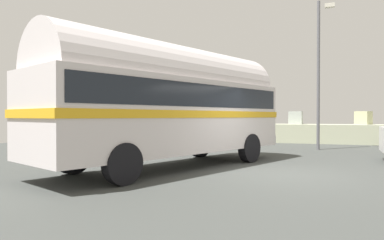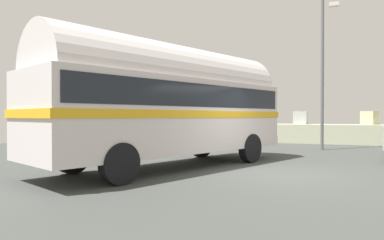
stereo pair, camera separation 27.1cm
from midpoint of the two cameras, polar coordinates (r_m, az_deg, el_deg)
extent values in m
cube|color=#3B3E3B|center=(9.70, 14.79, -8.65)|extent=(32.00, 26.00, 0.02)
cube|color=#B2B797|center=(21.37, 17.96, -2.14)|extent=(31.36, 1.80, 1.10)
sphere|color=#AEBFA1|center=(25.13, -11.19, 0.91)|extent=(1.20, 1.20, 1.20)
cube|color=beige|center=(23.03, -3.86, 0.63)|extent=(1.18, 1.18, 0.94)
sphere|color=beige|center=(21.63, 8.46, 0.44)|extent=(0.81, 0.81, 0.81)
cube|color=#A6ADA5|center=(21.51, 17.81, 0.36)|extent=(0.81, 0.65, 0.76)
cube|color=#B3B289|center=(21.93, 27.56, 0.32)|extent=(0.98, 0.95, 0.76)
cylinder|color=black|center=(13.11, 2.13, -4.05)|extent=(0.63, 0.99, 0.96)
cylinder|color=black|center=(11.78, 10.25, -4.59)|extent=(0.63, 0.99, 0.96)
cylinder|color=black|center=(9.84, -18.44, -5.64)|extent=(0.63, 0.99, 0.96)
cylinder|color=black|center=(7.98, -10.90, -7.09)|extent=(0.63, 0.99, 0.96)
cube|color=silver|center=(10.42, -2.78, 0.65)|extent=(5.49, 8.67, 2.10)
cylinder|color=silver|center=(10.48, -2.78, 6.40)|extent=(5.17, 8.28, 2.20)
cube|color=gold|center=(10.42, -2.78, 0.94)|extent=(5.57, 8.77, 0.20)
cube|color=black|center=(10.44, -2.78, 3.82)|extent=(5.39, 8.38, 0.64)
cube|color=silver|center=(13.75, 10.21, -2.99)|extent=(2.16, 1.04, 0.28)
cylinder|color=#5B5B60|center=(17.10, 21.14, 6.90)|extent=(0.14, 0.14, 6.90)
cube|color=beige|center=(18.30, 22.80, 17.19)|extent=(0.44, 0.24, 0.18)
camera|label=1|loc=(0.14, -89.28, 0.01)|focal=32.31mm
camera|label=2|loc=(0.14, 90.72, -0.01)|focal=32.31mm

